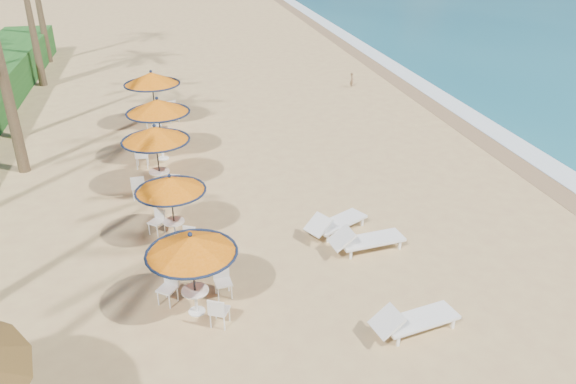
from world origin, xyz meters
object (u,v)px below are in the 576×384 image
station_1 (171,190)px  station_4 (153,84)px  lounger_near (412,320)px  lounger_mid (364,239)px  lounger_far (334,223)px  station_0 (193,254)px  station_3 (157,112)px  station_2 (155,141)px

station_1 → station_4: size_ratio=0.83×
station_1 → lounger_near: 7.54m
station_1 → lounger_mid: 5.70m
lounger_far → lounger_mid: bearing=-92.4°
station_0 → station_4: bearing=93.4°
station_3 → station_0: bearing=-86.0°
station_0 → station_4: station_4 is taller
station_2 → lounger_near: (5.53, -8.82, -1.48)m
lounger_far → station_2: bearing=112.7°
station_2 → lounger_mid: size_ratio=1.07×
station_1 → lounger_mid: bearing=-18.8°
lounger_near → lounger_mid: bearing=77.5°
station_1 → station_3: (-0.28, 6.28, 0.31)m
station_0 → station_2: bearing=96.3°
lounger_near → lounger_far: (-0.45, 4.70, -0.00)m
station_2 → lounger_mid: bearing=-43.0°
station_0 → lounger_mid: bearing=19.7°
lounger_near → lounger_far: lounger_near is taller
station_0 → station_1: (-0.40, 3.53, -0.02)m
station_3 → lounger_near: bearing=-64.9°
lounger_near → station_1: bearing=123.1°
station_2 → lounger_near: 10.52m
station_2 → station_3: 2.81m
station_0 → station_4: (-0.81, 13.72, 0.32)m
station_2 → station_0: bearing=-83.7°
station_1 → station_2: station_2 is taller
lounger_mid → station_2: bearing=130.3°
station_1 → lounger_far: station_1 is taller
station_1 → station_3: 6.29m
station_4 → lounger_far: station_4 is taller
station_4 → station_3: bearing=-88.1°
station_3 → station_4: 3.91m
station_4 → lounger_mid: 13.35m
station_0 → lounger_mid: station_0 is taller
station_3 → station_4: station_4 is taller
station_0 → station_3: (-0.68, 9.81, 0.29)m
station_3 → lounger_mid: (5.54, -8.07, -1.56)m
lounger_mid → lounger_far: lounger_mid is taller
station_0 → lounger_near: (4.76, -1.83, -1.29)m
station_0 → lounger_near: station_0 is taller
station_3 → lounger_mid: station_3 is taller
station_3 → lounger_far: 8.69m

